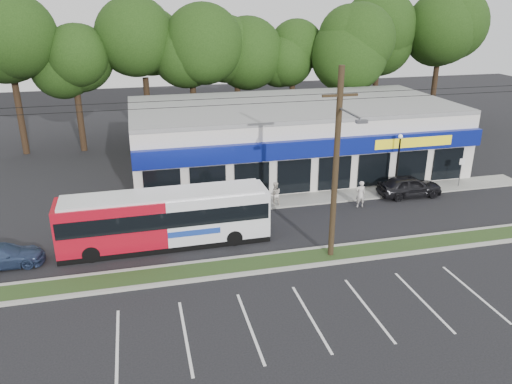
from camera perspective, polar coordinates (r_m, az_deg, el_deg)
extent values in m
plane|color=black|center=(25.50, 2.99, -9.12)|extent=(120.00, 120.00, 0.00)
cube|color=#253515|center=(26.31, 2.37, -7.95)|extent=(40.00, 1.60, 0.12)
cube|color=#9E9E93|center=(25.59, 2.90, -8.82)|extent=(40.00, 0.25, 0.14)
cube|color=#9E9E93|center=(27.02, 1.87, -7.08)|extent=(40.00, 0.25, 0.14)
cube|color=#9E9E93|center=(34.63, 6.68, -0.69)|extent=(32.00, 2.20, 0.10)
cube|color=beige|center=(40.30, 4.07, 6.21)|extent=(25.00, 12.00, 5.00)
cube|color=navy|center=(34.38, 7.27, 5.03)|extent=(25.00, 0.50, 1.20)
cube|color=black|center=(35.15, 7.01, 1.98)|extent=(24.00, 0.12, 2.40)
cube|color=yellow|center=(37.19, 17.60, 5.43)|extent=(6.00, 0.06, 0.70)
cube|color=gray|center=(39.70, 4.17, 9.91)|extent=(25.00, 12.00, 0.30)
cylinder|color=black|center=(25.27, 9.10, 2.79)|extent=(0.30, 0.30, 10.00)
cube|color=black|center=(24.39, 9.59, 10.84)|extent=(1.80, 0.12, 0.12)
cylinder|color=#59595E|center=(23.43, 10.64, 8.86)|extent=(0.10, 2.40, 0.10)
cube|color=#59595E|center=(22.30, 11.98, 7.89)|extent=(0.50, 0.25, 0.15)
cylinder|color=black|center=(23.37, 2.69, 10.91)|extent=(50.00, 0.02, 0.02)
cylinder|color=black|center=(23.42, 2.68, 10.19)|extent=(50.00, 0.02, 0.02)
cylinder|color=black|center=(36.27, 15.86, 2.92)|extent=(0.12, 0.12, 4.00)
sphere|color=silver|center=(35.70, 16.20, 6.12)|extent=(0.30, 0.30, 0.30)
cylinder|color=#59595E|center=(39.04, 22.30, 2.01)|extent=(0.06, 0.06, 2.20)
cube|color=white|center=(38.74, 22.52, 3.24)|extent=(0.45, 0.04, 0.45)
cylinder|color=black|center=(49.03, -24.84, 7.44)|extent=(0.56, 0.56, 5.72)
sphere|color=black|center=(48.20, -25.87, 13.88)|extent=(6.76, 6.76, 6.76)
cylinder|color=black|center=(48.31, -18.99, 8.07)|extent=(0.56, 0.56, 5.72)
sphere|color=black|center=(47.47, -19.81, 14.64)|extent=(6.76, 6.76, 6.76)
cylinder|color=black|center=(48.10, -13.01, 8.62)|extent=(0.56, 0.56, 5.72)
sphere|color=black|center=(47.26, -13.58, 15.24)|extent=(6.76, 6.76, 6.76)
cylinder|color=black|center=(48.41, -7.03, 9.08)|extent=(0.56, 0.56, 5.72)
sphere|color=black|center=(47.58, -7.34, 15.67)|extent=(6.76, 6.76, 6.76)
cylinder|color=black|center=(49.24, -1.17, 9.43)|extent=(0.56, 0.56, 5.72)
sphere|color=black|center=(48.41, -1.22, 15.92)|extent=(6.76, 6.76, 6.76)
cylinder|color=black|center=(50.54, 4.44, 9.68)|extent=(0.56, 0.56, 5.72)
sphere|color=black|center=(49.74, 4.63, 16.00)|extent=(6.76, 6.76, 6.76)
cylinder|color=black|center=(52.29, 9.74, 9.83)|extent=(0.56, 0.56, 5.72)
sphere|color=black|center=(51.52, 10.13, 15.93)|extent=(6.76, 6.76, 6.76)
cylinder|color=black|center=(54.45, 14.66, 9.89)|extent=(0.56, 0.56, 5.72)
sphere|color=black|center=(53.71, 15.22, 15.74)|extent=(6.76, 6.76, 6.76)
cylinder|color=black|center=(56.96, 19.17, 9.89)|extent=(0.56, 0.56, 5.72)
sphere|color=black|center=(56.26, 19.87, 15.46)|extent=(6.76, 6.76, 6.76)
cube|color=#AF0D1E|center=(27.92, -16.18, -3.41)|extent=(5.73, 2.45, 2.61)
cube|color=white|center=(28.21, -4.58, -2.32)|extent=(5.73, 2.45, 2.61)
cube|color=black|center=(28.53, -10.16, -5.55)|extent=(11.43, 2.49, 0.33)
cube|color=black|center=(27.80, -10.39, -2.30)|extent=(11.20, 2.59, 0.90)
cube|color=black|center=(28.73, 1.07, -1.45)|extent=(0.09, 2.02, 1.33)
cube|color=#193899|center=(27.17, -7.06, -4.65)|extent=(2.85, 0.07, 0.33)
cube|color=white|center=(27.41, -10.53, -0.29)|extent=(10.86, 2.29, 0.17)
cylinder|color=black|center=(27.54, -18.33, -6.76)|extent=(0.92, 0.28, 0.91)
cylinder|color=black|center=(29.45, -18.14, -4.86)|extent=(0.92, 0.28, 0.91)
cylinder|color=black|center=(27.89, -2.50, -5.24)|extent=(0.92, 0.28, 0.91)
cylinder|color=black|center=(29.78, -3.37, -3.47)|extent=(0.92, 0.28, 0.91)
imported|color=black|center=(36.23, 17.13, 0.67)|extent=(4.46, 1.87, 1.51)
imported|color=navy|center=(28.83, -27.03, -6.50)|extent=(4.11, 1.72, 1.18)
imported|color=beige|center=(33.46, 11.84, -0.23)|extent=(0.68, 0.46, 1.81)
imported|color=silver|center=(32.94, 2.18, -0.24)|extent=(0.93, 0.78, 1.69)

